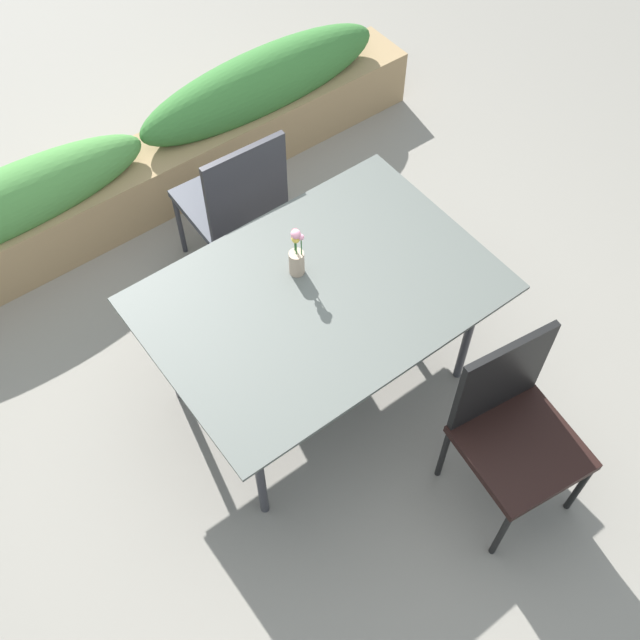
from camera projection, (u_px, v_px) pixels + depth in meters
ground_plane at (313, 379)px, 3.82m from camera, size 12.00×12.00×0.00m
dining_table at (320, 299)px, 3.23m from camera, size 1.45×1.01×0.75m
chair_near_right at (513, 423)px, 3.11m from camera, size 0.51×0.51×0.91m
chair_far_side at (236, 200)px, 3.81m from camera, size 0.47×0.47×0.95m
flower_vase at (297, 255)px, 3.17m from camera, size 0.07×0.07×0.26m
planter_box at (149, 160)px, 4.29m from camera, size 3.54×0.37×0.68m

